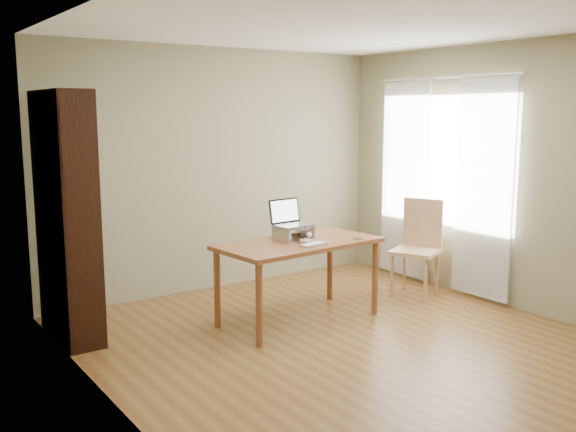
% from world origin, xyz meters
% --- Properties ---
extents(room, '(4.04, 4.54, 2.64)m').
position_xyz_m(room, '(0.03, 0.01, 1.30)').
color(room, brown).
rests_on(room, ground).
extents(bookshelf, '(0.30, 0.90, 2.10)m').
position_xyz_m(bookshelf, '(-1.83, 1.55, 1.05)').
color(bookshelf, black).
rests_on(bookshelf, ground).
extents(curtains, '(0.03, 1.90, 2.25)m').
position_xyz_m(curtains, '(1.92, 0.80, 1.17)').
color(curtains, white).
rests_on(curtains, ground).
extents(desk, '(1.55, 0.86, 0.75)m').
position_xyz_m(desk, '(0.02, 0.79, 0.66)').
color(desk, brown).
rests_on(desk, ground).
extents(laptop_stand, '(0.32, 0.25, 0.13)m').
position_xyz_m(laptop_stand, '(0.02, 0.87, 0.83)').
color(laptop_stand, silver).
rests_on(laptop_stand, desk).
extents(laptop, '(0.35, 0.30, 0.24)m').
position_xyz_m(laptop, '(0.02, 0.93, 0.94)').
color(laptop, silver).
rests_on(laptop, laptop_stand).
extents(keyboard, '(0.27, 0.14, 0.02)m').
position_xyz_m(keyboard, '(0.02, 0.57, 0.76)').
color(keyboard, silver).
rests_on(keyboard, desk).
extents(coaster, '(0.10, 0.10, 0.01)m').
position_xyz_m(coaster, '(0.54, 0.57, 0.75)').
color(coaster, brown).
rests_on(coaster, desk).
extents(cat, '(0.26, 0.49, 0.16)m').
position_xyz_m(cat, '(0.01, 0.90, 0.82)').
color(cat, '#4F443E').
rests_on(cat, desk).
extents(chair, '(0.60, 0.59, 1.01)m').
position_xyz_m(chair, '(1.56, 0.73, 0.55)').
color(chair, tan).
rests_on(chair, ground).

